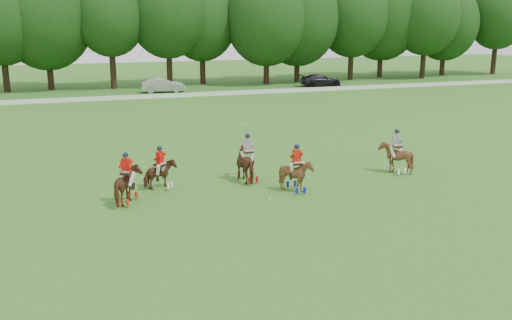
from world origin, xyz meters
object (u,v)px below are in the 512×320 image
object	(u,v)px
polo_stripe_b	(396,157)
polo_ball	(269,199)
polo_red_b	(161,174)
car_right	(321,80)
car_mid	(163,85)
polo_red_a	(127,185)
polo_stripe_a	(248,164)
polo_red_c	(296,175)

from	to	relation	value
polo_stripe_b	polo_ball	bearing A→B (deg)	-163.75
polo_red_b	polo_ball	xyz separation A→B (m)	(4.29, -3.42, -0.68)
car_right	polo_stripe_b	xyz separation A→B (m)	(-13.56, -37.98, 0.13)
car_mid	polo_ball	distance (m)	40.37
polo_red_a	polo_stripe_a	world-z (taller)	polo_stripe_a
car_right	car_mid	bearing A→B (deg)	93.98
polo_stripe_b	polo_ball	distance (m)	8.31
polo_stripe_b	polo_ball	xyz separation A→B (m)	(-7.94, -2.31, -0.81)
car_right	polo_red_c	size ratio (longest dim) A/B	2.18
polo_red_a	polo_stripe_b	distance (m)	14.01
polo_stripe_a	polo_ball	xyz separation A→B (m)	(-0.08, -3.36, -0.84)
car_right	polo_red_a	bearing A→B (deg)	148.49
polo_red_b	polo_stripe_a	world-z (taller)	polo_stripe_a
polo_red_a	polo_red_b	world-z (taller)	polo_red_a
car_mid	polo_red_a	xyz separation A→B (m)	(-8.39, -38.65, 0.05)
polo_red_b	polo_red_c	bearing A→B (deg)	-23.41
polo_red_a	polo_ball	distance (m)	6.33
polo_red_c	polo_ball	size ratio (longest dim) A/B	25.50
polo_ball	polo_red_a	bearing A→B (deg)	164.82
car_right	polo_ball	size ratio (longest dim) A/B	55.53
polo_red_a	polo_red_b	bearing A→B (deg)	45.12
polo_red_c	polo_ball	world-z (taller)	polo_red_c
car_right	polo_red_c	bearing A→B (deg)	157.27
car_mid	polo_red_b	bearing A→B (deg)	174.74
car_right	polo_stripe_a	size ratio (longest dim) A/B	1.69
polo_red_c	polo_stripe_a	bearing A→B (deg)	122.13
polo_ball	car_mid	bearing A→B (deg)	86.69
polo_red_a	polo_stripe_a	bearing A→B (deg)	15.60
polo_stripe_a	car_right	bearing A→B (deg)	59.88
car_right	polo_stripe_b	world-z (taller)	polo_stripe_b
car_mid	polo_red_c	distance (m)	39.45
polo_red_b	polo_red_a	bearing A→B (deg)	-134.88
polo_red_b	polo_stripe_b	world-z (taller)	polo_stripe_b
car_mid	polo_ball	xyz separation A→B (m)	(-2.33, -40.29, -0.74)
car_mid	car_right	distance (m)	19.17
polo_stripe_b	polo_stripe_a	bearing A→B (deg)	172.45
polo_red_b	polo_stripe_b	distance (m)	12.28
polo_red_a	polo_stripe_a	distance (m)	6.37
polo_red_b	polo_stripe_b	bearing A→B (deg)	-5.17
polo_red_c	polo_red_a	bearing A→B (deg)	174.11
polo_red_c	polo_red_b	bearing A→B (deg)	156.59
car_right	polo_stripe_a	xyz separation A→B (m)	(-21.42, -36.94, 0.16)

